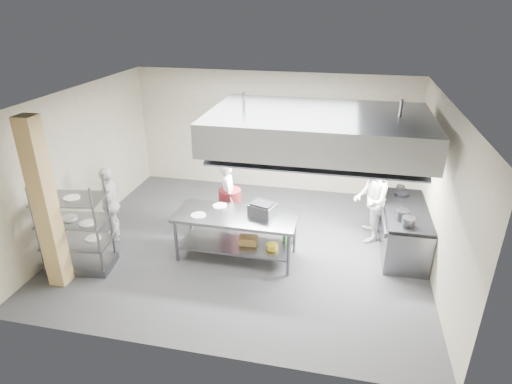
% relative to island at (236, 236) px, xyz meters
% --- Properties ---
extents(floor, '(7.00, 7.00, 0.00)m').
position_rel_island_xyz_m(floor, '(0.07, 0.46, -0.46)').
color(floor, '#38383B').
rests_on(floor, ground).
extents(ceiling, '(7.00, 7.00, 0.00)m').
position_rel_island_xyz_m(ceiling, '(0.07, 0.46, 2.54)').
color(ceiling, silver).
rests_on(ceiling, wall_back).
extents(wall_back, '(7.00, 0.00, 7.00)m').
position_rel_island_xyz_m(wall_back, '(0.07, 3.46, 1.04)').
color(wall_back, tan).
rests_on(wall_back, ground).
extents(wall_left, '(0.00, 6.00, 6.00)m').
position_rel_island_xyz_m(wall_left, '(-3.43, 0.46, 1.04)').
color(wall_left, tan).
rests_on(wall_left, ground).
extents(wall_right, '(0.00, 6.00, 6.00)m').
position_rel_island_xyz_m(wall_right, '(3.57, 0.46, 1.04)').
color(wall_right, tan).
rests_on(wall_right, ground).
extents(column, '(0.30, 0.30, 3.00)m').
position_rel_island_xyz_m(column, '(-2.83, -1.44, 1.04)').
color(column, tan).
rests_on(column, floor).
extents(exhaust_hood, '(4.00, 2.50, 0.60)m').
position_rel_island_xyz_m(exhaust_hood, '(1.37, 0.86, 1.94)').
color(exhaust_hood, gray).
rests_on(exhaust_hood, ceiling).
extents(hood_strip_a, '(1.60, 0.12, 0.04)m').
position_rel_island_xyz_m(hood_strip_a, '(0.47, 0.86, 1.62)').
color(hood_strip_a, white).
rests_on(hood_strip_a, exhaust_hood).
extents(hood_strip_b, '(1.60, 0.12, 0.04)m').
position_rel_island_xyz_m(hood_strip_b, '(2.27, 0.86, 1.62)').
color(hood_strip_b, white).
rests_on(hood_strip_b, exhaust_hood).
extents(wall_shelf, '(1.50, 0.28, 0.04)m').
position_rel_island_xyz_m(wall_shelf, '(1.87, 3.30, 1.04)').
color(wall_shelf, gray).
rests_on(wall_shelf, wall_back).
extents(island, '(2.30, 0.97, 0.91)m').
position_rel_island_xyz_m(island, '(0.00, 0.00, 0.00)').
color(island, gray).
rests_on(island, floor).
extents(island_worktop, '(2.30, 0.97, 0.06)m').
position_rel_island_xyz_m(island_worktop, '(0.00, 0.00, 0.42)').
color(island_worktop, gray).
rests_on(island_worktop, island).
extents(island_undershelf, '(2.11, 0.88, 0.04)m').
position_rel_island_xyz_m(island_undershelf, '(0.00, -0.00, -0.16)').
color(island_undershelf, slate).
rests_on(island_undershelf, island).
extents(pass_rack, '(1.26, 0.85, 1.75)m').
position_rel_island_xyz_m(pass_rack, '(-2.73, -0.96, 0.42)').
color(pass_rack, slate).
rests_on(pass_rack, floor).
extents(cooking_range, '(0.80, 2.00, 0.84)m').
position_rel_island_xyz_m(cooking_range, '(3.15, 0.96, -0.04)').
color(cooking_range, gray).
rests_on(cooking_range, floor).
extents(range_top, '(0.78, 1.96, 0.06)m').
position_rel_island_xyz_m(range_top, '(3.15, 0.96, 0.41)').
color(range_top, black).
rests_on(range_top, cooking_range).
extents(chef_head, '(0.59, 0.71, 1.66)m').
position_rel_island_xyz_m(chef_head, '(-0.39, 0.87, 0.37)').
color(chef_head, white).
rests_on(chef_head, floor).
extents(chef_line, '(0.67, 0.86, 1.77)m').
position_rel_island_xyz_m(chef_line, '(2.48, 1.25, 0.43)').
color(chef_line, white).
rests_on(chef_line, floor).
extents(chef_plating, '(0.73, 1.00, 1.58)m').
position_rel_island_xyz_m(chef_plating, '(-2.67, 0.15, 0.33)').
color(chef_plating, white).
rests_on(chef_plating, floor).
extents(griddle, '(0.53, 0.47, 0.22)m').
position_rel_island_xyz_m(griddle, '(0.48, 0.10, 0.56)').
color(griddle, slate).
rests_on(griddle, island_worktop).
extents(wicker_basket, '(0.36, 0.26, 0.15)m').
position_rel_island_xyz_m(wicker_basket, '(0.24, -0.01, -0.06)').
color(wicker_basket, olive).
rests_on(wicker_basket, island_undershelf).
extents(stockpot, '(0.25, 0.25, 0.18)m').
position_rel_island_xyz_m(stockpot, '(3.01, 0.51, 0.53)').
color(stockpot, slate).
rests_on(stockpot, range_top).
extents(plate_stack, '(0.28, 0.28, 0.05)m').
position_rel_island_xyz_m(plate_stack, '(-2.73, -0.96, 0.11)').
color(plate_stack, white).
rests_on(plate_stack, pass_rack).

